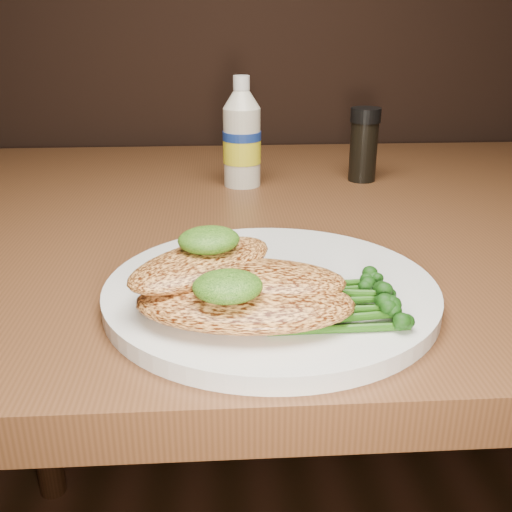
{
  "coord_description": "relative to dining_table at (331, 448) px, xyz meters",
  "views": [
    {
      "loc": [
        -0.16,
        0.35,
        0.98
      ],
      "look_at": [
        -0.13,
        0.8,
        0.79
      ],
      "focal_mm": 41.56,
      "sensor_mm": 36.0,
      "label": 1
    }
  ],
  "objects": [
    {
      "name": "chicken_front",
      "position": [
        -0.14,
        -0.31,
        0.4
      ],
      "size": [
        0.17,
        0.1,
        0.03
      ],
      "primitive_type": "ellipsoid",
      "rotation": [
        0.0,
        0.0,
        -0.11
      ],
      "color": "#F6A34E",
      "rests_on": "plate"
    },
    {
      "name": "pesto_back",
      "position": [
        -0.17,
        -0.26,
        0.43
      ],
      "size": [
        0.06,
        0.06,
        0.02
      ],
      "primitive_type": "ellipsoid",
      "rotation": [
        0.0,
        0.0,
        0.32
      ],
      "color": "#0D3207",
      "rests_on": "chicken_back"
    },
    {
      "name": "broccolini_bundle",
      "position": [
        -0.08,
        -0.3,
        0.4
      ],
      "size": [
        0.16,
        0.14,
        0.02
      ],
      "primitive_type": null,
      "rotation": [
        0.0,
        0.0,
        0.23
      ],
      "color": "#235412",
      "rests_on": "plate"
    },
    {
      "name": "chicken_mid",
      "position": [
        -0.14,
        -0.29,
        0.41
      ],
      "size": [
        0.16,
        0.09,
        0.02
      ],
      "primitive_type": "ellipsoid",
      "rotation": [
        0.0,
        0.0,
        -0.13
      ],
      "color": "#F6A34E",
      "rests_on": "plate"
    },
    {
      "name": "mayo_bottle",
      "position": [
        -0.12,
        0.12,
        0.45
      ],
      "size": [
        0.07,
        0.07,
        0.15
      ],
      "primitive_type": null,
      "rotation": [
        0.0,
        0.0,
        -0.29
      ],
      "color": "beige",
      "rests_on": "dining_table"
    },
    {
      "name": "chicken_back",
      "position": [
        -0.17,
        -0.27,
        0.42
      ],
      "size": [
        0.15,
        0.15,
        0.02
      ],
      "primitive_type": "ellipsoid",
      "rotation": [
        0.0,
        0.0,
        0.76
      ],
      "color": "#F6A34E",
      "rests_on": "plate"
    },
    {
      "name": "dining_table",
      "position": [
        0.0,
        0.0,
        0.0
      ],
      "size": [
        1.2,
        0.8,
        0.75
      ],
      "primitive_type": null,
      "color": "#4D2D17",
      "rests_on": "floor"
    },
    {
      "name": "plate",
      "position": [
        -0.12,
        -0.25,
        0.38
      ],
      "size": [
        0.28,
        0.28,
        0.01
      ],
      "primitive_type": "cylinder",
      "color": "white",
      "rests_on": "dining_table"
    },
    {
      "name": "pesto_front",
      "position": [
        -0.15,
        -0.32,
        0.42
      ],
      "size": [
        0.06,
        0.05,
        0.02
      ],
      "primitive_type": "ellipsoid",
      "rotation": [
        0.0,
        0.0,
        0.1
      ],
      "color": "#0D3207",
      "rests_on": "chicken_front"
    },
    {
      "name": "pepper_grinder",
      "position": [
        0.05,
        0.14,
        0.43
      ],
      "size": [
        0.05,
        0.05,
        0.11
      ],
      "primitive_type": null,
      "rotation": [
        0.0,
        0.0,
        0.24
      ],
      "color": "black",
      "rests_on": "dining_table"
    }
  ]
}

